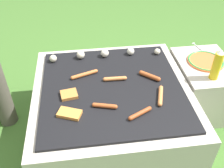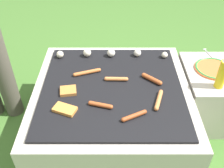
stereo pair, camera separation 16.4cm
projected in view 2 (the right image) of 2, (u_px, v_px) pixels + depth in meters
name	position (u px, v px, depth m)	size (l,w,h in m)	color
ground_plane	(112.00, 129.00, 1.91)	(14.00, 14.00, 0.00)	#3D6628
grill	(112.00, 109.00, 1.78)	(1.00, 1.00, 0.40)	#B2AA9E
side_ledge	(208.00, 94.00, 1.91)	(0.38, 0.51, 0.40)	#B2AA9E
sausage_front_right	(116.00, 79.00, 1.70)	(0.16, 0.03, 0.03)	#C6753D
sausage_front_center	(159.00, 100.00, 1.54)	(0.07, 0.17, 0.03)	#C6753D
sausage_back_left	(134.00, 116.00, 1.44)	(0.15, 0.09, 0.03)	#93421E
sausage_front_left	(101.00, 105.00, 1.51)	(0.15, 0.06, 0.03)	#A34C23
sausage_mid_left	(87.00, 72.00, 1.75)	(0.18, 0.08, 0.02)	#B7602D
sausage_mid_right	(152.00, 79.00, 1.69)	(0.12, 0.11, 0.03)	#A34C23
bread_slice_right	(68.00, 91.00, 1.61)	(0.11, 0.10, 0.02)	#B27033
bread_slice_center	(65.00, 109.00, 1.48)	(0.15, 0.12, 0.02)	#D18438
mushroom_row	(107.00, 53.00, 1.91)	(0.81, 0.07, 0.06)	beige
plate_colorful	(214.00, 68.00, 1.80)	(0.26, 0.26, 0.02)	orange
condiment_bottle	(222.00, 73.00, 1.59)	(0.06, 0.06, 0.22)	gold
fork_utensil	(211.00, 56.00, 1.93)	(0.06, 0.22, 0.01)	silver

